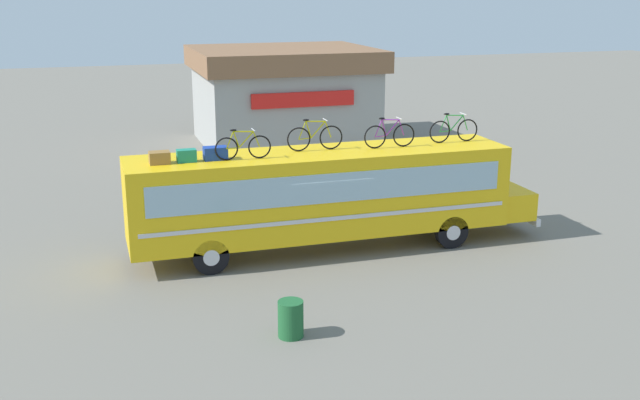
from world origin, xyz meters
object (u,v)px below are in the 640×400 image
Objects in this scene: luggage_bag_3 at (215,153)px; rooftop_bicycle_2 at (315,137)px; bus at (327,193)px; luggage_bag_2 at (187,156)px; luggage_bag_1 at (160,158)px; rooftop_bicycle_3 at (389,135)px; trash_bin at (291,319)px; rooftop_bicycle_4 at (454,130)px; rooftop_bicycle_1 at (243,147)px.

rooftop_bicycle_2 is (3.10, 0.37, 0.22)m from luggage_bag_3.
bus is at bearing 1.94° from luggage_bag_3.
luggage_bag_2 is 3.96m from rooftop_bicycle_2.
luggage_bag_1 is 0.75m from luggage_bag_2.
rooftop_bicycle_3 reaches higher than trash_bin.
rooftop_bicycle_4 reaches higher than luggage_bag_1.
luggage_bag_1 is 1.59m from luggage_bag_3.
rooftop_bicycle_2 is 1.05× the size of rooftop_bicycle_3.
rooftop_bicycle_4 is at bearing 39.65° from trash_bin.
trash_bin is (-2.71, -5.64, -1.37)m from bus.
rooftop_bicycle_2 reaches higher than bus.
bus is 6.41m from trash_bin.
luggage_bag_1 is 1.06× the size of luggage_bag_2.
rooftop_bicycle_3 is at bearing 49.97° from trash_bin.
luggage_bag_3 is (0.83, 0.04, 0.01)m from luggage_bag_2.
rooftop_bicycle_1 is at bearing -6.09° from luggage_bag_2.
luggage_bag_2 is at bearing 173.91° from rooftop_bicycle_1.
trash_bin is (2.29, -5.49, -2.84)m from luggage_bag_1.
luggage_bag_3 is at bearing -179.17° from rooftop_bicycle_3.
trash_bin is (-2.40, -5.90, -3.07)m from rooftop_bicycle_2.
luggage_bag_3 is 6.26m from trash_bin.
rooftop_bicycle_4 is at bearing 2.07° from luggage_bag_2.
rooftop_bicycle_2 is (2.34, 0.58, 0.03)m from rooftop_bicycle_1.
luggage_bag_1 reaches higher than trash_bin.
rooftop_bicycle_1 reaches higher than bus.
rooftop_bicycle_4 is at bearing 1.97° from luggage_bag_3.
luggage_bag_2 is at bearing -177.84° from bus.
bus is 23.75× the size of luggage_bag_2.
luggage_bag_3 reaches higher than luggage_bag_2.
luggage_bag_3 is (-3.41, -0.12, 1.49)m from bus.
bus is 19.22× the size of luggage_bag_3.
luggage_bag_1 is 7.01m from rooftop_bicycle_3.
rooftop_bicycle_3 is at bearing -1.06° from bus.
trash_bin is at bearing -67.36° from luggage_bag_1.
luggage_bag_2 is 0.33× the size of rooftop_bicycle_3.
luggage_bag_3 is 3.13m from rooftop_bicycle_2.
luggage_bag_3 is (1.59, 0.04, 0.02)m from luggage_bag_1.
luggage_bag_1 is at bearing -178.71° from luggage_bag_3.
rooftop_bicycle_3 is 7.94m from trash_bin.
luggage_bag_3 is 0.82m from rooftop_bicycle_1.
trash_bin is at bearing -115.64° from bus.
trash_bin is (-0.06, -5.31, -3.04)m from rooftop_bicycle_1.
rooftop_bicycle_3 is at bearing -175.35° from rooftop_bicycle_4.
bus is 3.15m from rooftop_bicycle_1.
rooftop_bicycle_4 is (4.28, 0.15, 1.69)m from bus.
rooftop_bicycle_4 is (9.28, 0.30, 0.22)m from luggage_bag_1.
rooftop_bicycle_4 is (4.59, -0.11, -0.01)m from rooftop_bicycle_2.
trash_bin is (1.54, -5.48, -2.84)m from luggage_bag_2.
rooftop_bicycle_1 is 0.97× the size of rooftop_bicycle_4.
luggage_bag_1 is 6.59m from trash_bin.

